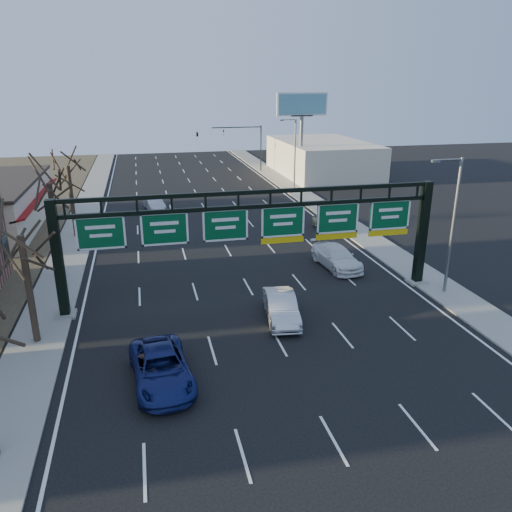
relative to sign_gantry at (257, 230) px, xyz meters
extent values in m
plane|color=black|center=(-0.16, -8.00, -4.63)|extent=(160.00, 160.00, 0.00)
cube|color=gray|center=(-12.96, 12.00, -4.57)|extent=(3.00, 120.00, 0.12)
cube|color=gray|center=(12.64, 12.00, -4.57)|extent=(3.00, 120.00, 0.12)
cube|color=white|center=(-0.16, 12.00, -4.62)|extent=(21.60, 120.00, 0.01)
cube|color=black|center=(-11.86, 0.00, -1.03)|extent=(0.55, 0.55, 7.20)
cube|color=gray|center=(-11.86, 0.00, -4.53)|extent=(1.20, 1.20, 0.20)
cube|color=black|center=(11.54, 0.00, -1.03)|extent=(0.55, 0.55, 7.20)
cube|color=gray|center=(11.54, 0.00, -4.53)|extent=(1.20, 1.20, 0.20)
cube|color=black|center=(-0.16, 0.00, 2.42)|extent=(23.40, 0.25, 0.25)
cube|color=black|center=(-0.16, 0.00, 1.52)|extent=(23.40, 0.25, 0.25)
cube|color=#054C27|center=(-9.33, 0.00, 0.47)|extent=(2.80, 0.10, 2.00)
cube|color=#054C27|center=(-5.66, 0.00, 0.47)|extent=(2.80, 0.10, 2.00)
cube|color=#054C27|center=(-1.99, 0.00, 0.47)|extent=(2.80, 0.10, 2.00)
cube|color=#054C27|center=(1.67, 0.00, 0.47)|extent=(2.80, 0.10, 2.00)
cube|color=yellow|center=(1.67, 0.00, -0.75)|extent=(2.80, 0.10, 0.40)
cube|color=#054C27|center=(5.34, 0.00, 0.47)|extent=(2.80, 0.10, 2.00)
cube|color=yellow|center=(5.34, 0.00, -0.75)|extent=(2.80, 0.10, 0.40)
cube|color=#054C27|center=(9.01, 0.00, 0.47)|extent=(2.80, 0.10, 2.00)
cube|color=yellow|center=(9.01, 0.00, -0.75)|extent=(2.80, 0.10, 0.40)
cube|color=maroon|center=(-16.56, 21.00, -1.63)|extent=(1.20, 18.00, 0.40)
cube|color=beige|center=(19.84, 42.00, -2.13)|extent=(12.00, 20.00, 5.00)
cylinder|color=#31251B|center=(-12.96, -3.00, -1.47)|extent=(0.36, 0.36, 6.08)
cylinder|color=#31251B|center=(-12.96, 7.00, -1.09)|extent=(0.36, 0.36, 6.84)
cylinder|color=#31251B|center=(-12.96, 17.00, -1.28)|extent=(0.36, 0.36, 6.46)
cylinder|color=slate|center=(12.44, -2.00, -0.01)|extent=(0.20, 0.20, 9.00)
cylinder|color=slate|center=(11.54, -2.00, 4.39)|extent=(1.80, 0.12, 0.12)
cube|color=slate|center=(10.64, -2.00, 4.34)|extent=(0.50, 0.22, 0.15)
cylinder|color=slate|center=(12.44, 32.00, -0.01)|extent=(0.20, 0.20, 9.00)
cylinder|color=slate|center=(11.54, 32.00, 4.39)|extent=(1.80, 0.12, 0.12)
cube|color=slate|center=(10.64, 32.00, 4.34)|extent=(0.50, 0.22, 0.15)
cylinder|color=slate|center=(14.84, 37.00, -0.13)|extent=(0.50, 0.50, 9.00)
cube|color=slate|center=(14.84, 37.00, 4.37)|extent=(3.00, 0.30, 0.20)
cube|color=white|center=(14.84, 37.00, 5.87)|extent=(7.00, 0.30, 3.00)
cube|color=#5696AD|center=(14.84, 36.80, 5.87)|extent=(6.60, 0.05, 2.60)
cylinder|color=black|center=(11.64, 47.00, -1.13)|extent=(0.18, 0.18, 7.00)
cylinder|color=black|center=(7.84, 47.00, 2.17)|extent=(7.60, 0.14, 0.14)
imported|color=black|center=(5.84, 47.00, 1.37)|extent=(0.20, 0.20, 1.00)
imported|color=black|center=(1.84, 47.00, 1.37)|extent=(0.54, 0.54, 1.62)
imported|color=navy|center=(-6.56, -8.43, -3.85)|extent=(3.11, 5.84, 1.56)
imported|color=silver|center=(0.68, -3.38, -3.83)|extent=(2.28, 5.02, 1.60)
imported|color=white|center=(7.22, 4.28, -3.83)|extent=(2.79, 5.71, 1.60)
imported|color=#3A3B3E|center=(10.10, 13.75, -3.89)|extent=(1.87, 4.38, 1.48)
imported|color=#A8A9AD|center=(-5.63, 25.27, -3.85)|extent=(2.48, 4.97, 1.57)
camera|label=1|loc=(-6.81, -29.09, 8.80)|focal=35.00mm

